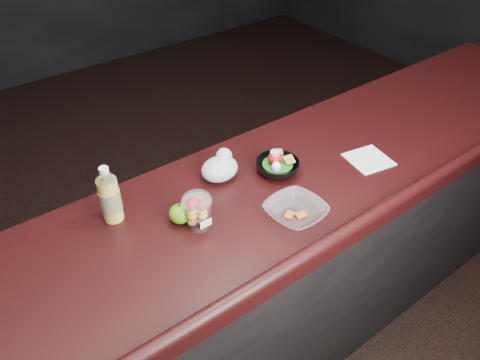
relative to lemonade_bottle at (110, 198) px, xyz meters
The scene contains 8 objects.
counter 0.75m from the lemonade_bottle, 24.51° to the right, with size 4.06×0.71×1.02m.
lemonade_bottle is the anchor object (origin of this frame).
fruit_cup 0.30m from the lemonade_bottle, 44.92° to the right, with size 0.10×0.10×0.14m.
green_apple 0.24m from the lemonade_bottle, 41.01° to the right, with size 0.08×0.08×0.08m.
plastic_bag 0.43m from the lemonade_bottle, ahead, with size 0.15×0.12×0.11m.
snack_bowl 0.64m from the lemonade_bottle, 12.56° to the right, with size 0.21×0.21×0.09m.
takeout_bowl 0.63m from the lemonade_bottle, 36.36° to the right, with size 0.22×0.22×0.05m.
paper_napkin 1.02m from the lemonade_bottle, 16.99° to the right, with size 0.16×0.16×0.00m, color white.
Camera 1 is at (-0.78, -0.73, 2.12)m, focal length 35.00 mm.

